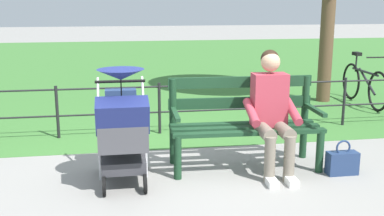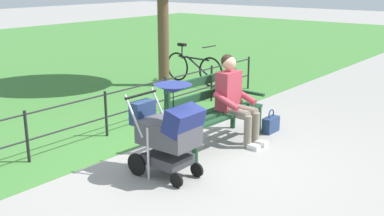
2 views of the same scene
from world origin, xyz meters
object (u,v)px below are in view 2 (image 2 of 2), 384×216
object	(u,v)px
person_on_bench	(235,97)
bicycle	(193,68)
park_bench	(212,108)
stroller	(169,130)
handbag	(271,124)

from	to	relation	value
person_on_bench	bicycle	world-z (taller)	person_on_bench
person_on_bench	bicycle	distance (m)	3.93
bicycle	person_on_bench	bearing A→B (deg)	47.16
park_bench	stroller	size ratio (longest dim) A/B	1.41
stroller	handbag	world-z (taller)	stroller
person_on_bench	stroller	bearing A→B (deg)	3.56
park_bench	bicycle	bearing A→B (deg)	-137.58
person_on_bench	bicycle	size ratio (longest dim) A/B	0.77
park_bench	person_on_bench	world-z (taller)	person_on_bench
park_bench	person_on_bench	size ratio (longest dim) A/B	1.27
stroller	bicycle	world-z (taller)	stroller
handbag	bicycle	bearing A→B (deg)	-122.30
park_bench	stroller	distance (m)	1.34
person_on_bench	park_bench	bearing A→B (deg)	-43.35
park_bench	stroller	world-z (taller)	stroller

